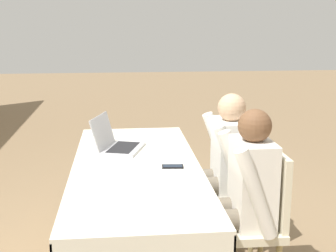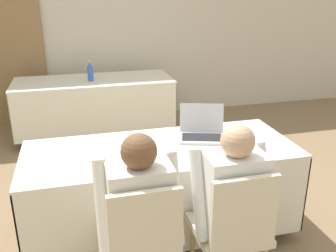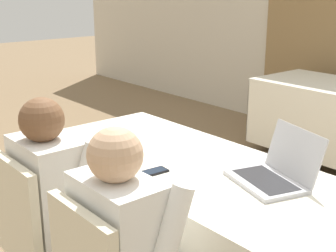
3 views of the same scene
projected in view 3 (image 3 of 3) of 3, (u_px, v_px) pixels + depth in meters
curtain_panel at (308, 13)px, 5.12m from camera, size 1.06×0.04×2.65m
conference_table_near at (199, 198)px, 2.39m from camera, size 2.03×0.81×0.76m
laptop at (274, 173)px, 2.14m from camera, size 0.43×0.40×0.24m
cell_phone at (154, 172)px, 2.26m from camera, size 0.08×0.14×0.01m
paper_beside_laptop at (194, 155)px, 2.50m from camera, size 0.24×0.32×0.00m
chair_near_left at (46, 236)px, 2.19m from camera, size 0.44×0.44×0.90m
person_checkered_shirt at (64, 199)px, 2.20m from camera, size 0.50×0.52×1.16m
person_white_shirt at (135, 250)px, 1.79m from camera, size 0.50×0.52×1.16m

